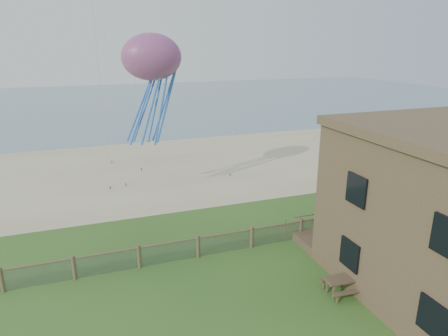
{
  "coord_description": "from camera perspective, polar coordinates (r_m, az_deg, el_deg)",
  "views": [
    {
      "loc": [
        -4.92,
        -11.69,
        10.61
      ],
      "look_at": [
        2.13,
        8.0,
        4.03
      ],
      "focal_mm": 32.0,
      "sensor_mm": 36.0,
      "label": 1
    }
  ],
  "objects": [
    {
      "name": "ocean",
      "position": [
        78.56,
        -16.14,
        9.02
      ],
      "size": [
        160.0,
        68.0,
        0.02
      ],
      "primitive_type": "cube",
      "color": "slate",
      "rests_on": "ground"
    },
    {
      "name": "picnic_table",
      "position": [
        19.13,
        16.91,
        -15.68
      ],
      "size": [
        1.92,
        1.5,
        0.78
      ],
      "primitive_type": null,
      "rotation": [
        0.0,
        0.0,
        -0.06
      ],
      "color": "brown",
      "rests_on": "ground"
    },
    {
      "name": "chainlink_fence",
      "position": [
        20.93,
        -3.73,
        -11.3
      ],
      "size": [
        36.2,
        0.2,
        1.25
      ],
      "primitive_type": null,
      "color": "brown",
      "rests_on": "ground"
    },
    {
      "name": "sand_beach",
      "position": [
        35.66,
        -10.88,
        -0.17
      ],
      "size": [
        72.0,
        20.0,
        0.02
      ],
      "primitive_type": "cube",
      "color": "tan",
      "rests_on": "ground"
    },
    {
      "name": "motel_deck",
      "position": [
        26.59,
        25.23,
        -7.25
      ],
      "size": [
        15.0,
        2.0,
        0.5
      ],
      "primitive_type": "cube",
      "color": "brown",
      "rests_on": "ground"
    },
    {
      "name": "octopus_kite",
      "position": [
        27.48,
        -10.07,
        11.21
      ],
      "size": [
        4.34,
        3.6,
        7.71
      ],
      "primitive_type": null,
      "rotation": [
        0.0,
        0.0,
        -0.29
      ],
      "color": "orange"
    },
    {
      "name": "ground",
      "position": [
        16.53,
        2.58,
        -22.47
      ],
      "size": [
        160.0,
        160.0,
        0.0
      ],
      "primitive_type": "plane",
      "color": "#29501B",
      "rests_on": "ground"
    }
  ]
}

